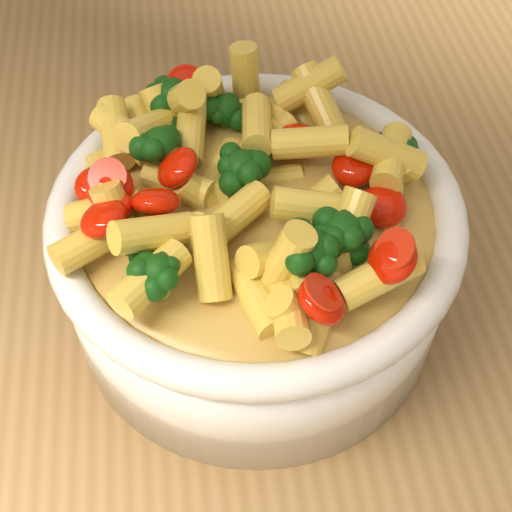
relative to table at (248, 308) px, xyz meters
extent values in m
cube|color=#A07444|center=(0.00, 0.00, 0.08)|extent=(1.20, 0.80, 0.04)
cylinder|color=white|center=(0.00, -0.07, 0.15)|extent=(0.23, 0.23, 0.09)
ellipsoid|color=white|center=(0.00, -0.07, 0.12)|extent=(0.21, 0.21, 0.03)
torus|color=white|center=(0.00, -0.07, 0.19)|extent=(0.24, 0.24, 0.02)
ellipsoid|color=gold|center=(0.00, -0.07, 0.19)|extent=(0.20, 0.20, 0.02)
camera|label=1|loc=(-0.04, -0.34, 0.49)|focal=50.00mm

